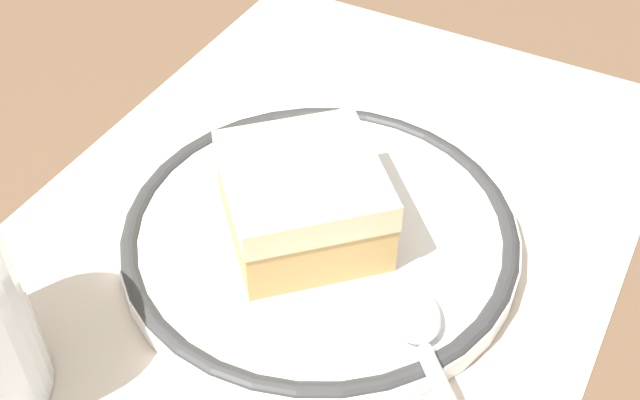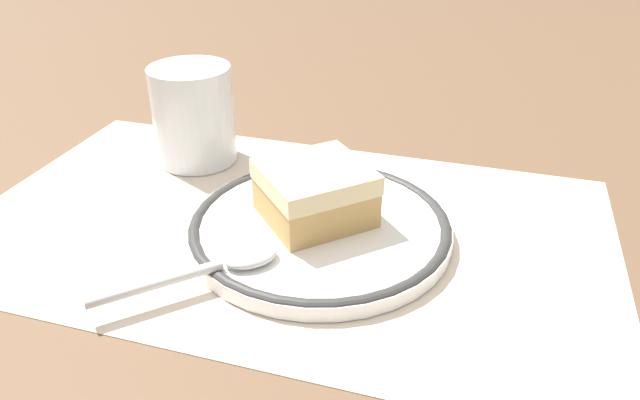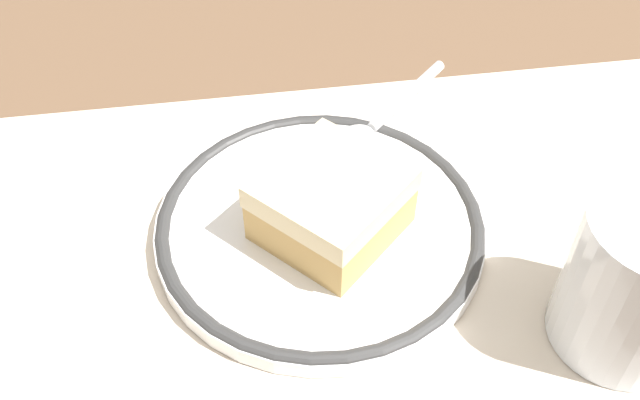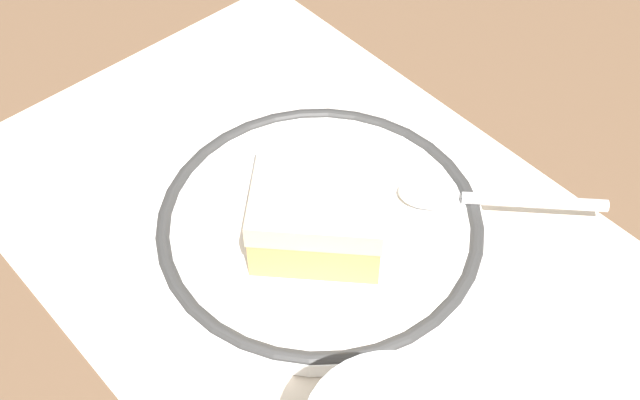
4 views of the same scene
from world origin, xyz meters
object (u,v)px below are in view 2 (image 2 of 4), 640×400
at_px(cake_slice, 317,190).
at_px(spoon, 218,265).
at_px(plate, 320,227).
at_px(cup, 194,121).

xyz_separation_m(cake_slice, spoon, (0.04, 0.09, -0.02)).
height_order(cake_slice, spoon, cake_slice).
distance_m(cake_slice, spoon, 0.10).
relative_size(plate, cup, 2.22).
bearing_deg(spoon, cup, -59.22).
bearing_deg(cake_slice, cup, -30.00).
xyz_separation_m(plate, cake_slice, (0.01, -0.01, 0.03)).
relative_size(cake_slice, spoon, 1.03).
distance_m(spoon, cup, 0.21).
distance_m(plate, spoon, 0.09).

